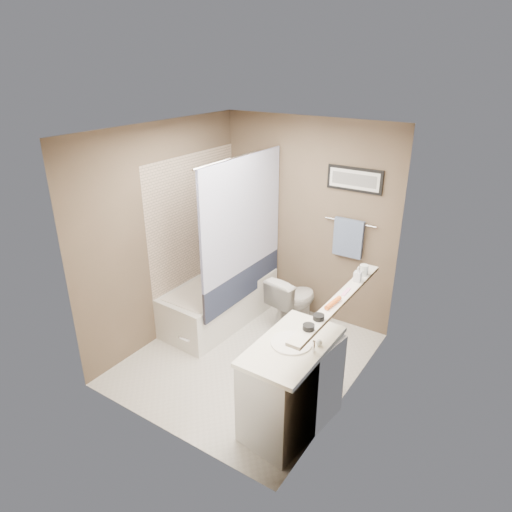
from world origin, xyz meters
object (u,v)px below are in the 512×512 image
Objects in this scene: toilet at (293,300)px; soap_bottle at (358,274)px; bathtub at (219,301)px; hair_brush_front at (333,303)px; glass_jar at (364,270)px; vanity at (292,388)px; candle_bowl_near at (309,327)px; candle_bowl_far at (319,317)px.

toilet is 4.78× the size of soap_bottle.
bathtub is 6.82× the size of hair_brush_front.
bathtub is at bearing 35.09° from toilet.
bathtub is 15.00× the size of glass_jar.
vanity is 1.26m from glass_jar.
toilet is at bearing 155.43° from glass_jar.
vanity is at bearing -100.59° from glass_jar.
toilet is at bearing 130.89° from hair_brush_front.
bathtub is at bearing 153.47° from vanity.
candle_bowl_near reaches higher than toilet.
vanity is 6.41× the size of soap_bottle.
candle_bowl_near is 0.41× the size of hair_brush_front.
candle_bowl_near is at bearing -26.39° from vanity.
glass_jar reaches higher than toilet.
hair_brush_front is 1.57× the size of soap_bottle.
vanity is 10.00× the size of candle_bowl_far.
candle_bowl_far is 0.90× the size of glass_jar.
candle_bowl_far reaches higher than bathtub.
candle_bowl_far is 0.64× the size of soap_bottle.
bathtub is at bearing 146.75° from candle_bowl_near.
glass_jar is (0.19, 0.99, 0.77)m from vanity.
vanity is 4.09× the size of hair_brush_front.
toilet is 1.42m from soap_bottle.
toilet is 1.63m from vanity.
hair_brush_front is (0.97, -1.12, 0.80)m from toilet.
vanity is 0.76m from candle_bowl_far.
hair_brush_front is (0.00, 0.26, 0.00)m from candle_bowl_far.
bathtub is 2.31m from candle_bowl_near.
vanity is at bearing 128.63° from toilet.
candle_bowl_far is (0.97, -1.38, 0.80)m from toilet.
glass_jar reaches higher than candle_bowl_far.
glass_jar is (0.97, -0.44, 0.83)m from toilet.
candle_bowl_far is 0.26m from hair_brush_front.
soap_bottle is at bearing -4.10° from bathtub.
vanity is at bearing 146.89° from candle_bowl_near.
soap_bottle is (0.00, 0.52, 0.05)m from hair_brush_front.
hair_brush_front reaches higher than candle_bowl_far.
soap_bottle reaches higher than candle_bowl_near.
bathtub is 0.91m from toilet.
candle_bowl_far is (1.79, -1.00, 0.89)m from bathtub.
soap_bottle is at bearing 90.00° from candle_bowl_near.
glass_jar is (0.00, 1.11, 0.03)m from candle_bowl_near.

